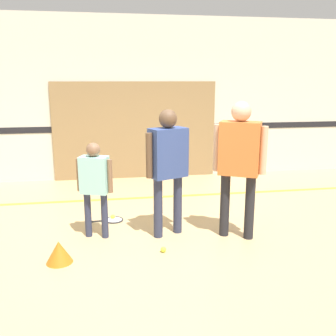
{
  "coord_description": "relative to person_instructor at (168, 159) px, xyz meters",
  "views": [
    {
      "loc": [
        -0.64,
        -4.51,
        1.99
      ],
      "look_at": [
        0.1,
        0.02,
        0.9
      ],
      "focal_mm": 40.0,
      "sensor_mm": 36.0,
      "label": 1
    }
  ],
  "objects": [
    {
      "name": "person_student_right",
      "position": [
        0.86,
        -0.21,
        0.06
      ],
      "size": [
        0.59,
        0.46,
        1.73
      ],
      "rotation": [
        0.0,
        0.0,
        2.66
      ],
      "color": "#232328",
      "rests_on": "ground_plane"
    },
    {
      "name": "floor_stripe",
      "position": [
        -0.1,
        1.6,
        -1.01
      ],
      "size": [
        14.4,
        0.1,
        0.01
      ],
      "color": "yellow",
      "rests_on": "ground_plane"
    },
    {
      "name": "ground_plane",
      "position": [
        -0.1,
        -0.02,
        -1.01
      ],
      "size": [
        16.0,
        16.0,
        0.0
      ],
      "primitive_type": "plane",
      "color": "tan"
    },
    {
      "name": "tennis_ball_near_instructor",
      "position": [
        -0.14,
        -0.51,
        -0.98
      ],
      "size": [
        0.07,
        0.07,
        0.07
      ],
      "primitive_type": "sphere",
      "color": "#CCE038",
      "rests_on": "ground_plane"
    },
    {
      "name": "person_instructor",
      "position": [
        0.0,
        0.0,
        0.0
      ],
      "size": [
        0.58,
        0.41,
        1.63
      ],
      "rotation": [
        0.0,
        0.0,
        0.39
      ],
      "color": "#2D334C",
      "rests_on": "ground_plane"
    },
    {
      "name": "person_student_left",
      "position": [
        -0.92,
        0.08,
        -0.25
      ],
      "size": [
        0.45,
        0.29,
        1.23
      ],
      "rotation": [
        0.0,
        0.0,
        -0.34
      ],
      "color": "#2D334C",
      "rests_on": "ground_plane"
    },
    {
      "name": "racket_spare_on_floor",
      "position": [
        -0.71,
        0.61,
        -1.0
      ],
      "size": [
        0.46,
        0.28,
        0.03
      ],
      "rotation": [
        0.0,
        0.0,
        3.21
      ],
      "color": "#28282D",
      "rests_on": "ground_plane"
    },
    {
      "name": "wall_panel",
      "position": [
        -0.17,
        3.01,
        -0.04
      ],
      "size": [
        3.27,
        0.05,
        1.95
      ],
      "color": "#93754C",
      "rests_on": "ground_plane"
    },
    {
      "name": "training_cone",
      "position": [
        -1.32,
        -0.57,
        -0.88
      ],
      "size": [
        0.29,
        0.29,
        0.25
      ],
      "color": "orange",
      "rests_on": "ground_plane"
    },
    {
      "name": "tennis_ball_by_spare_racket",
      "position": [
        -0.71,
        0.68,
        -0.98
      ],
      "size": [
        0.07,
        0.07,
        0.07
      ],
      "primitive_type": "sphere",
      "color": "#CCE038",
      "rests_on": "ground_plane"
    },
    {
      "name": "wall_back",
      "position": [
        -0.1,
        3.07,
        0.59
      ],
      "size": [
        16.0,
        0.07,
        3.2
      ],
      "color": "silver",
      "rests_on": "ground_plane"
    }
  ]
}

